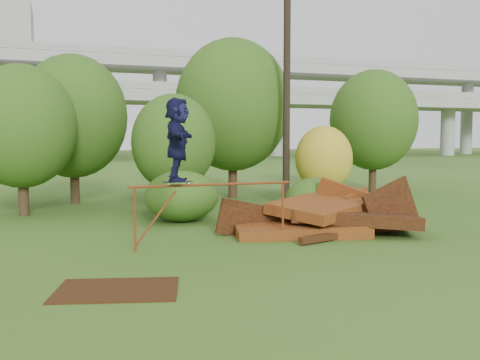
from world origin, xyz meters
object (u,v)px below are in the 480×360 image
object	(u,v)px
scrap_pile	(325,218)
skater	(177,140)
utility_pole	(287,86)
flat_plate	(117,290)

from	to	relation	value
scrap_pile	skater	distance (m)	4.90
utility_pole	scrap_pile	bearing A→B (deg)	-104.57
utility_pole	flat_plate	bearing A→B (deg)	-126.58
flat_plate	scrap_pile	bearing A→B (deg)	33.18
skater	flat_plate	size ratio (longest dim) A/B	0.95
scrap_pile	utility_pole	xyz separation A→B (m)	(1.68, 6.46, 4.28)
flat_plate	utility_pole	size ratio (longest dim) A/B	0.22
scrap_pile	flat_plate	size ratio (longest dim) A/B	2.81
scrap_pile	skater	bearing A→B (deg)	-168.73
scrap_pile	flat_plate	bearing A→B (deg)	-146.82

